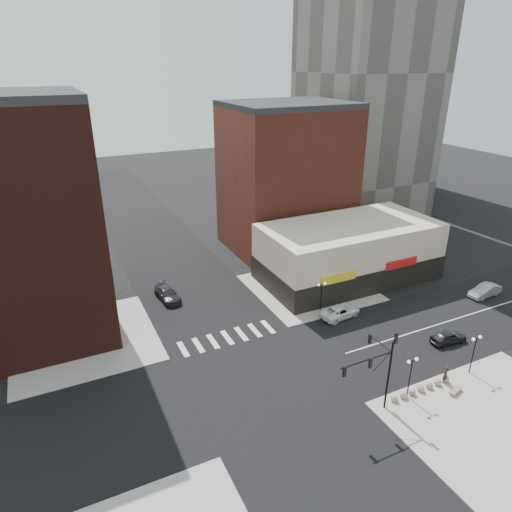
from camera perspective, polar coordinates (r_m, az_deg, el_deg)
ground at (r=45.65m, az=0.58°, el=-15.28°), size 240.00×240.00×0.00m
road_ew at (r=45.64m, az=0.58°, el=-15.27°), size 200.00×14.00×0.02m
road_ns at (r=45.64m, az=0.58°, el=-15.27°), size 14.00×200.00×0.02m
sidewalk_nw at (r=54.45m, az=-20.64°, el=-9.82°), size 15.00×15.00×0.12m
sidewalk_ne at (r=62.34m, az=6.65°, el=-3.93°), size 15.00×15.00×0.12m
sidewalk_se at (r=46.34m, az=28.34°, el=-17.87°), size 18.00×14.00×0.12m
building_nw at (r=52.97m, az=-27.84°, el=3.01°), size 16.00×15.00×25.00m
building_ne_midrise at (r=72.75m, az=3.78°, el=9.42°), size 18.00×15.00×22.00m
building_ne_row at (r=64.77m, az=11.43°, el=-0.00°), size 24.20×12.20×8.00m
traffic_signal at (r=40.86m, az=15.08°, el=-12.77°), size 5.59×3.09×7.77m
street_lamp_se_a at (r=43.94m, az=18.86°, el=-13.12°), size 1.22×0.32×4.16m
street_lamp_se_b at (r=49.24m, az=25.71°, el=-10.05°), size 1.22×0.32×4.16m
street_lamp_ne at (r=54.83m, az=8.18°, el=-4.26°), size 1.22×0.32×4.16m
bollard_row at (r=46.62m, az=19.91°, el=-15.29°), size 6.96×0.66×0.66m
white_suv at (r=55.96m, az=10.47°, el=-6.82°), size 5.50×3.10×1.45m
dark_sedan_east at (r=54.61m, az=22.92°, el=-9.31°), size 4.26×2.01×1.41m
silver_sedan at (r=66.61m, az=26.71°, el=-3.89°), size 4.92×2.02×1.58m
dark_sedan_north at (r=59.84m, az=-11.00°, el=-4.70°), size 2.73×5.50×1.54m
pedestrian at (r=48.15m, az=22.59°, el=-13.49°), size 0.78×0.62×1.87m
stone_bench at (r=47.69m, az=23.69°, el=-15.20°), size 1.68×0.89×0.38m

